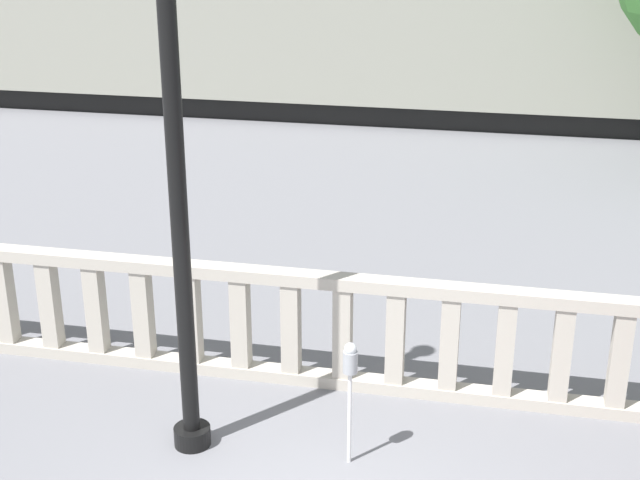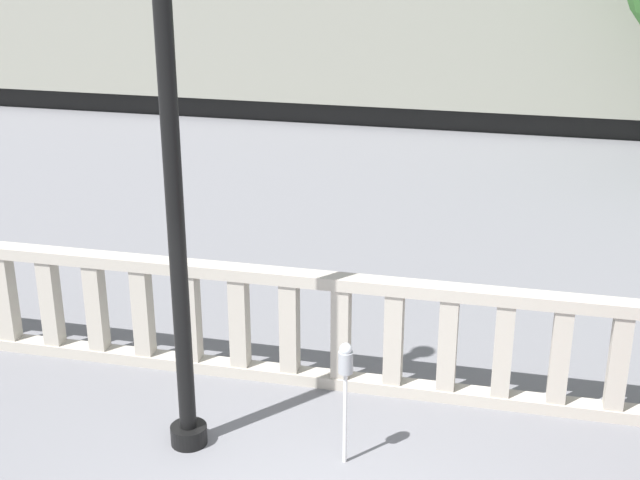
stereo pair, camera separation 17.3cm
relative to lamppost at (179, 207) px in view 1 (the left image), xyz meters
The scene contains 5 objects.
balustrade 2.88m from the lamppost, 42.92° to the left, with size 16.09×0.24×1.38m.
lamppost is the anchor object (origin of this frame).
parking_meter 2.25m from the lamppost, ahead, with size 0.14×0.14×1.33m.
train_near 15.34m from the lamppost, 81.41° to the left, with size 28.46×3.14×4.29m.
train_far 25.94m from the lamppost, 94.85° to the left, with size 19.73×2.89×3.81m.
Camera 1 is at (1.32, -5.74, 5.26)m, focal length 50.00 mm.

